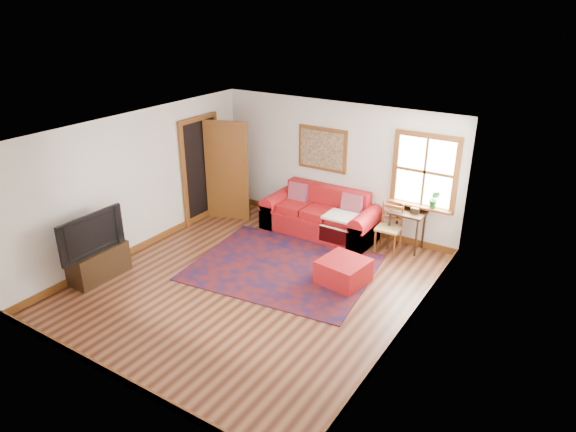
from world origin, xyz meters
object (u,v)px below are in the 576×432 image
Objects in this scene: ladder_back_chair at (390,226)px; side_table at (407,218)px; red_ottoman at (343,271)px; media_cabinet at (99,263)px; red_leather_sofa at (321,218)px.

side_table is at bearing 41.11° from ladder_back_chair.
side_table is 0.82× the size of ladder_back_chair.
red_ottoman is at bearing -103.33° from side_table.
side_table reaches higher than media_cabinet.
side_table is at bearing 84.27° from red_ottoman.
red_leather_sofa is 1.70m from side_table.
side_table is at bearing 6.63° from red_leather_sofa.
red_leather_sofa is 3.20× the size of red_ottoman.
red_leather_sofa is at bearing 57.93° from media_cabinet.
red_leather_sofa reaches higher than media_cabinet.
red_ottoman is at bearing 30.13° from media_cabinet.
ladder_back_chair is at bearing -0.73° from red_leather_sofa.
side_table is 5.36m from media_cabinet.
side_table is 0.35m from ladder_back_chair.
red_leather_sofa is 1.96m from red_ottoman.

